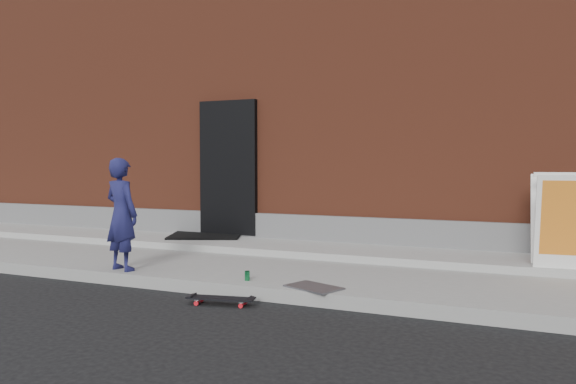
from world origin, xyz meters
The scene contains 10 objects.
ground centered at (0.00, 0.00, 0.00)m, with size 80.00×80.00×0.00m, color black.
sidewalk centered at (0.00, 1.50, 0.07)m, with size 20.00×3.00×0.15m, color gray.
apron centered at (0.00, 2.40, 0.20)m, with size 20.00×1.20×0.10m, color gray.
building centered at (0.00, 6.99, 2.50)m, with size 20.00×8.10×5.00m.
child centered at (-2.57, 0.20, 0.85)m, with size 0.51×0.33×1.39m, color #1B1B4B.
skateboard centered at (-0.87, -0.30, 0.06)m, with size 0.72×0.31×0.08m.
pizza_sign centered at (2.45, 1.97, 0.81)m, with size 0.74×0.85×1.12m.
soda_can centered at (-0.85, 0.26, 0.20)m, with size 0.06×0.06×0.11m, color #187A3D.
doormat centered at (-2.90, 2.70, 0.27)m, with size 1.16×0.94×0.03m, color black.
utility_plate centered at (-0.02, 0.20, 0.16)m, with size 0.57×0.37×0.02m, color #56565B.
Camera 1 is at (2.06, -5.34, 1.48)m, focal length 35.00 mm.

